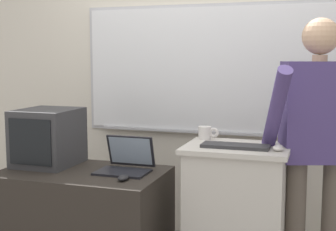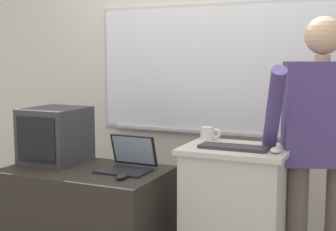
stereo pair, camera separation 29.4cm
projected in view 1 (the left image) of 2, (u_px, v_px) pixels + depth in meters
back_wall at (206, 64)px, 3.78m from camera, size 6.40×0.17×2.82m
lectern_podium at (236, 218)px, 2.93m from camera, size 0.64×0.49×0.92m
side_desk at (84, 223)px, 3.13m from camera, size 1.07×0.66×0.72m
person_presenter at (317, 135)px, 2.87m from camera, size 0.60×0.64×1.70m
laptop at (126, 162)px, 3.08m from camera, size 0.33×0.30×0.23m
wireless_keyboard at (235, 146)px, 2.81m from camera, size 0.40×0.15×0.02m
computer_mouse_by_laptop at (123, 178)px, 2.84m from camera, size 0.06×0.10×0.03m
computer_mouse_by_keyboard at (278, 148)px, 2.71m from camera, size 0.06×0.10×0.03m
crt_monitor at (48, 137)px, 3.24m from camera, size 0.38×0.43×0.39m
coffee_mug at (206, 133)px, 3.10m from camera, size 0.14×0.08×0.08m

